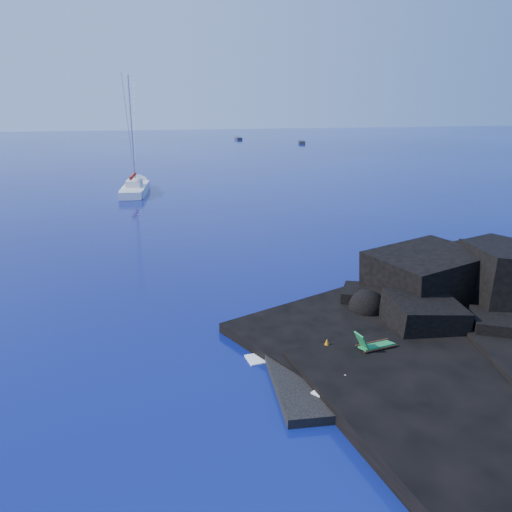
{
  "coord_description": "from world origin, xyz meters",
  "views": [
    {
      "loc": [
        -4.52,
        -15.23,
        10.16
      ],
      "look_at": [
        2.17,
        10.69,
        2.0
      ],
      "focal_mm": 35.0,
      "sensor_mm": 36.0,
      "label": 1
    }
  ],
  "objects_px": {
    "distant_boat_a": "(238,140)",
    "distant_boat_b": "(301,143)",
    "marker_cone": "(327,345)",
    "sunbather": "(338,383)",
    "sailboat": "(136,193)",
    "deck_chair": "(377,341)"
  },
  "relations": [
    {
      "from": "distant_boat_a",
      "to": "distant_boat_b",
      "type": "height_order",
      "value": "distant_boat_b"
    },
    {
      "from": "distant_boat_a",
      "to": "distant_boat_b",
      "type": "xyz_separation_m",
      "value": [
        13.32,
        -19.06,
        0.0
      ]
    },
    {
      "from": "marker_cone",
      "to": "sunbather",
      "type": "bearing_deg",
      "value": -103.54
    },
    {
      "from": "sailboat",
      "to": "sunbather",
      "type": "distance_m",
      "value": 46.64
    },
    {
      "from": "sailboat",
      "to": "deck_chair",
      "type": "height_order",
      "value": "sailboat"
    },
    {
      "from": "sailboat",
      "to": "deck_chair",
      "type": "relative_size",
      "value": 8.06
    },
    {
      "from": "deck_chair",
      "to": "distant_boat_b",
      "type": "xyz_separation_m",
      "value": [
        37.17,
        114.29,
        -0.92
      ]
    },
    {
      "from": "marker_cone",
      "to": "distant_boat_a",
      "type": "distance_m",
      "value": 135.11
    },
    {
      "from": "marker_cone",
      "to": "distant_boat_a",
      "type": "relative_size",
      "value": 0.11
    },
    {
      "from": "sunbather",
      "to": "distant_boat_b",
      "type": "bearing_deg",
      "value": 36.96
    },
    {
      "from": "deck_chair",
      "to": "sunbather",
      "type": "bearing_deg",
      "value": -150.42
    },
    {
      "from": "distant_boat_a",
      "to": "distant_boat_b",
      "type": "bearing_deg",
      "value": -52.82
    },
    {
      "from": "deck_chair",
      "to": "distant_boat_b",
      "type": "bearing_deg",
      "value": 63.55
    },
    {
      "from": "sailboat",
      "to": "sunbather",
      "type": "height_order",
      "value": "sailboat"
    },
    {
      "from": "deck_chair",
      "to": "marker_cone",
      "type": "height_order",
      "value": "deck_chair"
    },
    {
      "from": "marker_cone",
      "to": "distant_boat_a",
      "type": "bearing_deg",
      "value": 79.02
    },
    {
      "from": "distant_boat_b",
      "to": "marker_cone",
      "type": "bearing_deg",
      "value": -94.51
    },
    {
      "from": "marker_cone",
      "to": "distant_boat_b",
      "type": "relative_size",
      "value": 0.11
    },
    {
      "from": "sunbather",
      "to": "marker_cone",
      "type": "distance_m",
      "value": 2.77
    },
    {
      "from": "sailboat",
      "to": "sunbather",
      "type": "relative_size",
      "value": 7.34
    },
    {
      "from": "deck_chair",
      "to": "sailboat",
      "type": "bearing_deg",
      "value": 92.51
    },
    {
      "from": "deck_chair",
      "to": "distant_boat_b",
      "type": "distance_m",
      "value": 120.18
    }
  ]
}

